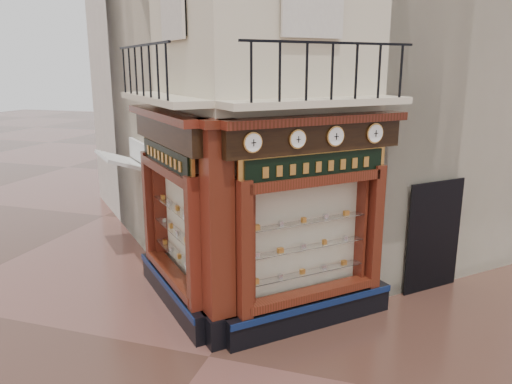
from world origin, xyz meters
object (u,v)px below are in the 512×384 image
at_px(clock_b, 297,139).
at_px(signboard_left, 166,157).
at_px(clock_d, 375,133).
at_px(signboard_right, 316,166).
at_px(corner_pilaster, 218,239).
at_px(clock_c, 335,136).
at_px(awning, 128,256).
at_px(clock_a, 253,142).

xyz_separation_m(clock_b, signboard_left, (-2.67, 0.41, -0.52)).
relative_size(clock_d, signboard_right, 0.17).
relative_size(clock_b, signboard_left, 0.15).
distance_m(corner_pilaster, clock_c, 2.68).
bearing_deg(clock_c, signboard_right, 159.56).
bearing_deg(clock_b, signboard_right, 13.27).
bearing_deg(clock_d, corner_pilaster, 171.66).
relative_size(clock_d, signboard_left, 0.17).
distance_m(clock_b, signboard_left, 2.75).
relative_size(clock_c, awning, 0.21).
height_order(clock_d, awning, clock_d).
xyz_separation_m(signboard_left, signboard_right, (2.92, 0.00, 0.00)).
height_order(clock_b, clock_d, clock_d).
bearing_deg(clock_b, corner_pilaster, 161.57).
bearing_deg(signboard_right, signboard_left, 135.00).
relative_size(corner_pilaster, clock_c, 11.19).
distance_m(corner_pilaster, awning, 5.29).
bearing_deg(awning, clock_a, -169.89).
bearing_deg(clock_b, clock_c, 0.00).
height_order(clock_b, signboard_left, clock_b).
bearing_deg(signboard_right, clock_c, -20.44).
relative_size(corner_pilaster, clock_a, 11.96).
bearing_deg(signboard_right, corner_pilaster, 169.75).
bearing_deg(clock_a, awning, 100.11).
relative_size(awning, signboard_left, 0.79).
relative_size(corner_pilaster, signboard_left, 1.87).
relative_size(clock_a, signboard_right, 0.15).
bearing_deg(clock_c, awning, 115.56).
relative_size(signboard_left, signboard_right, 0.98).
bearing_deg(clock_d, clock_a, -180.00).
height_order(corner_pilaster, signboard_right, corner_pilaster).
height_order(clock_b, signboard_right, clock_b).
xyz_separation_m(corner_pilaster, clock_c, (1.75, 1.15, 1.67)).
height_order(clock_c, awning, clock_c).
bearing_deg(corner_pilaster, clock_b, -18.43).
relative_size(clock_c, signboard_left, 0.17).
height_order(clock_d, signboard_right, clock_d).
distance_m(clock_c, signboard_left, 3.25).
bearing_deg(clock_d, clock_c, -180.00).
bearing_deg(awning, signboard_left, -176.66).
distance_m(clock_c, clock_d, 0.87).
bearing_deg(clock_a, clock_d, 0.00).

